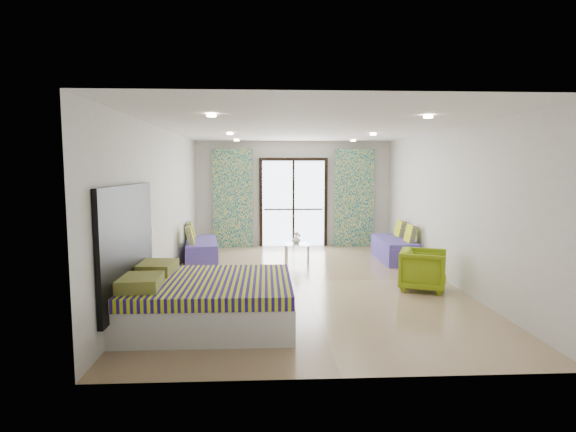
{
  "coord_description": "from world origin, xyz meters",
  "views": [
    {
      "loc": [
        -0.72,
        -7.83,
        2.0
      ],
      "look_at": [
        -0.32,
        0.22,
        1.15
      ],
      "focal_mm": 28.0,
      "sensor_mm": 36.0,
      "label": 1
    }
  ],
  "objects_px": {
    "daybed_right": "(395,248)",
    "coffee_table": "(297,246)",
    "armchair": "(423,268)",
    "daybed_left": "(201,250)",
    "bed": "(207,300)"
  },
  "relations": [
    {
      "from": "daybed_right",
      "to": "coffee_table",
      "type": "height_order",
      "value": "daybed_right"
    },
    {
      "from": "coffee_table",
      "to": "armchair",
      "type": "xyz_separation_m",
      "value": [
        1.92,
        -2.5,
        0.04
      ]
    },
    {
      "from": "daybed_left",
      "to": "daybed_right",
      "type": "relative_size",
      "value": 1.03
    },
    {
      "from": "daybed_right",
      "to": "armchair",
      "type": "height_order",
      "value": "daybed_right"
    },
    {
      "from": "daybed_right",
      "to": "coffee_table",
      "type": "distance_m",
      "value": 2.15
    },
    {
      "from": "coffee_table",
      "to": "daybed_right",
      "type": "bearing_deg",
      "value": -2.09
    },
    {
      "from": "bed",
      "to": "coffee_table",
      "type": "relative_size",
      "value": 3.35
    },
    {
      "from": "daybed_right",
      "to": "armchair",
      "type": "distance_m",
      "value": 2.43
    },
    {
      "from": "bed",
      "to": "armchair",
      "type": "relative_size",
      "value": 2.89
    },
    {
      "from": "daybed_right",
      "to": "armchair",
      "type": "relative_size",
      "value": 2.31
    },
    {
      "from": "bed",
      "to": "daybed_left",
      "type": "bearing_deg",
      "value": 99.2
    },
    {
      "from": "daybed_right",
      "to": "bed",
      "type": "bearing_deg",
      "value": -131.63
    },
    {
      "from": "daybed_left",
      "to": "coffee_table",
      "type": "height_order",
      "value": "daybed_left"
    },
    {
      "from": "armchair",
      "to": "bed",
      "type": "bearing_deg",
      "value": 136.37
    },
    {
      "from": "daybed_left",
      "to": "coffee_table",
      "type": "relative_size",
      "value": 2.76
    }
  ]
}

